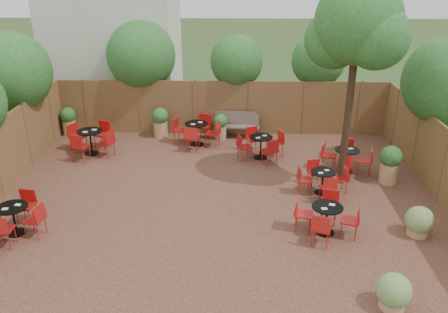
{
  "coord_description": "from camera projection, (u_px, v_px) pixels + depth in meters",
  "views": [
    {
      "loc": [
        0.45,
        -11.3,
        6.11
      ],
      "look_at": [
        0.16,
        0.5,
        1.0
      ],
      "focal_mm": 37.24,
      "sensor_mm": 36.0,
      "label": 1
    }
  ],
  "objects": [
    {
      "name": "fence_back",
      "position": [
        222.0,
        108.0,
        17.0
      ],
      "size": [
        12.0,
        0.08,
        2.0
      ],
      "primitive_type": "cube",
      "color": "brown",
      "rests_on": "ground"
    },
    {
      "name": "planters",
      "position": [
        208.0,
        133.0,
        15.75
      ],
      "size": [
        11.17,
        4.31,
        1.13
      ],
      "color": "#A97F54",
      "rests_on": "courtyard_paving"
    },
    {
      "name": "courtyard_paving",
      "position": [
        218.0,
        197.0,
        12.8
      ],
      "size": [
        12.0,
        10.0,
        0.02
      ],
      "primitive_type": "cube",
      "color": "#381D17",
      "rests_on": "ground"
    },
    {
      "name": "neighbour_building",
      "position": [
        113.0,
        13.0,
        18.66
      ],
      "size": [
        5.0,
        4.0,
        8.0
      ],
      "primitive_type": "cube",
      "color": "beige",
      "rests_on": "ground"
    },
    {
      "name": "courtyard_tree",
      "position": [
        357.0,
        29.0,
        11.86
      ],
      "size": [
        2.51,
        2.41,
        5.69
      ],
      "rotation": [
        0.0,
        0.0,
        0.22
      ],
      "color": "black",
      "rests_on": "courtyard_paving"
    },
    {
      "name": "ground",
      "position": [
        218.0,
        197.0,
        12.81
      ],
      "size": [
        80.0,
        80.0,
        0.0
      ],
      "primitive_type": "plane",
      "color": "#354F23",
      "rests_on": "ground"
    },
    {
      "name": "overhang_foliage",
      "position": [
        151.0,
        79.0,
        13.87
      ],
      "size": [
        15.93,
        10.79,
        2.66
      ],
      "color": "#215B1D",
      "rests_on": "ground"
    },
    {
      "name": "park_bench_right",
      "position": [
        240.0,
        125.0,
        16.85
      ],
      "size": [
        1.42,
        0.63,
        0.85
      ],
      "rotation": [
        0.0,
        0.0,
        -0.14
      ],
      "color": "brown",
      "rests_on": "courtyard_paving"
    },
    {
      "name": "low_shrubs",
      "position": [
        426.0,
        259.0,
        9.6
      ],
      "size": [
        2.46,
        3.18,
        0.73
      ],
      "color": "#A97F54",
      "rests_on": "courtyard_paving"
    },
    {
      "name": "bistro_tables",
      "position": [
        212.0,
        162.0,
        13.86
      ],
      "size": [
        10.11,
        7.35,
        0.94
      ],
      "color": "black",
      "rests_on": "courtyard_paving"
    },
    {
      "name": "fence_right",
      "position": [
        444.0,
        166.0,
        12.28
      ],
      "size": [
        0.08,
        10.0,
        2.0
      ],
      "primitive_type": "cube",
      "color": "brown",
      "rests_on": "ground"
    },
    {
      "name": "park_bench_left",
      "position": [
        236.0,
        124.0,
        16.84
      ],
      "size": [
        1.52,
        0.58,
        0.92
      ],
      "rotation": [
        0.0,
        0.0,
        -0.07
      ],
      "color": "brown",
      "rests_on": "courtyard_paving"
    }
  ]
}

